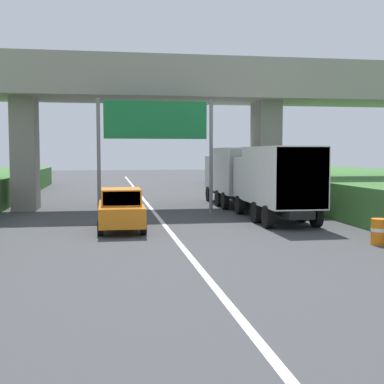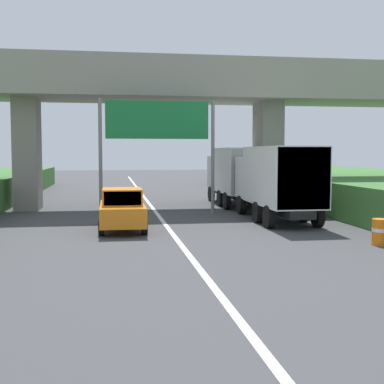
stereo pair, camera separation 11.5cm
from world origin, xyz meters
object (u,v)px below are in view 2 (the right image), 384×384
at_px(truck_white, 277,179).
at_px(car_orange, 122,210).
at_px(construction_barrel_3, 380,232).
at_px(overhead_highway_sign, 157,129).
at_px(truck_silver, 236,173).

relative_size(truck_white, car_orange, 1.78).
distance_m(truck_white, car_orange, 7.47).
distance_m(truck_white, construction_barrel_3, 6.99).
bearing_deg(overhead_highway_sign, car_orange, -110.25).
distance_m(overhead_highway_sign, construction_barrel_3, 12.61).
height_order(truck_white, truck_silver, same).
bearing_deg(truck_white, truck_silver, 90.92).
height_order(truck_white, construction_barrel_3, truck_white).
bearing_deg(car_orange, construction_barrel_3, -28.65).
xyz_separation_m(truck_silver, car_orange, (-7.02, -9.36, -1.08)).
distance_m(overhead_highway_sign, truck_white, 6.62).
bearing_deg(construction_barrel_3, car_orange, 151.35).
height_order(overhead_highway_sign, car_orange, overhead_highway_sign).
xyz_separation_m(overhead_highway_sign, construction_barrel_3, (6.74, -9.92, -3.92)).
height_order(overhead_highway_sign, truck_silver, overhead_highway_sign).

